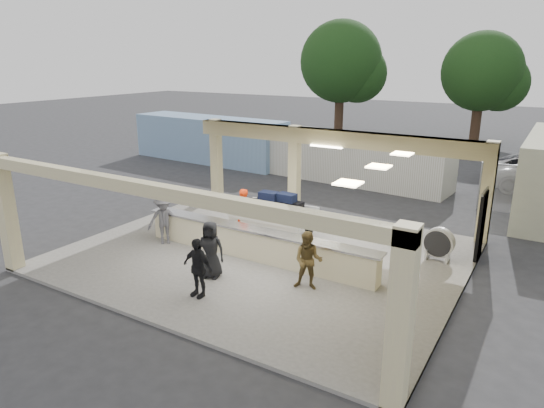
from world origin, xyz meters
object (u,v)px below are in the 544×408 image
Objects in this scene: luggage_cart at (274,213)px; car_dark at (532,171)px; baggage_handler at (243,213)px; baggage_counter at (255,244)px; passenger_b at (197,267)px; passenger_c at (164,220)px; passenger_a at (308,261)px; container_white at (341,157)px; container_blue at (209,139)px; passenger_d at (211,250)px; drum_fan at (439,243)px.

luggage_cart is 0.66× the size of car_dark.
baggage_counter is at bearing 50.86° from baggage_handler.
luggage_cart is 1.73× the size of passenger_b.
baggage_handler reaches higher than baggage_counter.
baggage_handler is at bearing -3.18° from passenger_c.
passenger_b is at bearing -82.72° from passenger_c.
passenger_b is (0.65, -4.90, -0.05)m from luggage_cart.
baggage_counter is 2.58m from passenger_a.
car_dark is (7.16, 13.22, -0.25)m from luggage_cart.
container_white reaches higher than passenger_a.
container_blue reaches higher than baggage_counter.
container_white is at bearing 0.89° from container_blue.
baggage_counter is 2.95× the size of luggage_cart.
passenger_d is at bearing -101.07° from baggage_counter.
luggage_cart is at bearing 105.38° from baggage_counter.
drum_fan is at bearing 39.63° from passenger_a.
passenger_a is at bearing -0.63° from passenger_d.
baggage_handler is at bearing -81.28° from container_white.
passenger_a is at bearing 176.56° from car_dark.
passenger_d is (0.21, -3.80, -0.02)m from luggage_cart.
drum_fan is 12.52m from car_dark.
container_blue reaches higher than container_white.
drum_fan is 7.48m from passenger_b.
passenger_b is 19.26m from car_dark.
baggage_handler is at bearing 131.03° from passenger_a.
passenger_b is (0.09, -2.86, 0.32)m from baggage_counter.
passenger_a is 12.96m from container_white.
drum_fan is 0.62× the size of passenger_d.
passenger_d is 0.15× the size of container_white.
container_white reaches higher than drum_fan.
passenger_a is at bearing -65.08° from container_white.
car_dark is 17.92m from container_blue.
luggage_cart is 5.54m from drum_fan.
baggage_handler reaches higher than passenger_b.
baggage_handler reaches higher than car_dark.
drum_fan is at bearing -25.60° from container_blue.
container_white is at bearing 35.83° from passenger_c.
passenger_d is at bearing 23.93° from baggage_handler.
passenger_c is at bearing -152.11° from drum_fan.
passenger_a is 18.29m from container_blue.
container_white reaches higher than car_dark.
drum_fan is 6.50m from baggage_handler.
baggage_handler is 0.17× the size of container_blue.
container_white reaches higher than passenger_b.
passenger_c reaches higher than drum_fan.
baggage_handler is (-6.32, -1.47, 0.32)m from drum_fan.
container_blue is at bearing 133.36° from baggage_counter.
container_blue is (-11.01, 14.43, 0.43)m from passenger_b.
car_dark is (6.60, 15.26, 0.11)m from baggage_counter.
passenger_b is at bearing 24.61° from baggage_handler.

